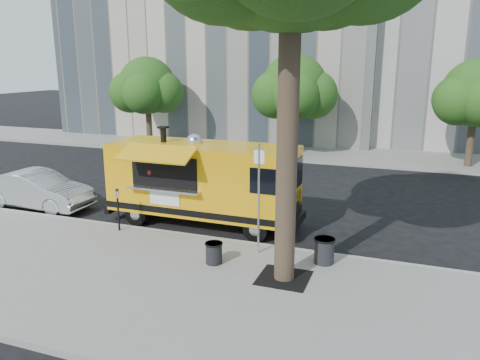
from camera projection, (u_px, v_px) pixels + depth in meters
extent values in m
plane|color=black|center=(226.00, 232.00, 14.65)|extent=(120.00, 120.00, 0.00)
cube|color=gray|center=(164.00, 285.00, 10.99)|extent=(60.00, 6.00, 0.15)
cube|color=#999993|center=(215.00, 240.00, 13.78)|extent=(60.00, 0.14, 0.16)
cube|color=gray|center=(313.00, 153.00, 26.93)|extent=(60.00, 5.00, 0.15)
cylinder|color=#33261C|center=(287.00, 144.00, 10.40)|extent=(0.48, 0.48, 6.50)
cube|color=black|center=(284.00, 278.00, 11.20)|extent=(1.20, 1.20, 0.02)
cylinder|color=#33261C|center=(149.00, 124.00, 28.82)|extent=(0.36, 0.36, 2.60)
sphere|color=#184813|center=(147.00, 86.00, 28.24)|extent=(3.42, 3.42, 3.42)
cylinder|color=#33261C|center=(293.00, 130.00, 26.19)|extent=(0.36, 0.36, 2.60)
sphere|color=#184813|center=(294.00, 87.00, 25.61)|extent=(3.60, 3.60, 3.60)
cylinder|color=#33261C|center=(471.00, 140.00, 22.93)|extent=(0.36, 0.36, 2.60)
sphere|color=#184813|center=(476.00, 93.00, 22.37)|extent=(3.24, 3.24, 3.24)
cylinder|color=silver|center=(259.00, 200.00, 12.32)|extent=(0.06, 0.06, 3.00)
cube|color=white|center=(259.00, 157.00, 12.04)|extent=(0.28, 0.02, 0.35)
cylinder|color=black|center=(118.00, 214.00, 14.25)|extent=(0.06, 0.06, 1.05)
cube|color=silver|center=(117.00, 194.00, 14.10)|extent=(0.10, 0.08, 0.22)
sphere|color=black|center=(117.00, 190.00, 14.07)|extent=(0.11, 0.11, 0.11)
cube|color=#EFA80C|center=(203.00, 178.00, 15.02)|extent=(6.05, 2.08, 2.18)
cube|color=black|center=(204.00, 204.00, 15.24)|extent=(6.07, 2.10, 0.20)
cube|color=black|center=(296.00, 223.00, 14.25)|extent=(0.19, 1.94, 0.28)
cube|color=black|center=(123.00, 202.00, 16.35)|extent=(0.19, 1.94, 0.28)
cube|color=black|center=(296.00, 175.00, 13.91)|extent=(0.06, 1.63, 0.88)
cylinder|color=black|center=(256.00, 229.00, 13.83)|extent=(0.74, 0.26, 0.74)
cylinder|color=black|center=(272.00, 212.00, 15.38)|extent=(0.74, 0.26, 0.74)
cylinder|color=black|center=(137.00, 214.00, 15.21)|extent=(0.74, 0.26, 0.74)
cylinder|color=black|center=(163.00, 200.00, 16.76)|extent=(0.74, 0.26, 0.74)
cube|color=black|center=(165.00, 172.00, 14.35)|extent=(2.23, 0.19, 0.97)
cube|color=silver|center=(163.00, 190.00, 14.33)|extent=(2.43, 0.37, 0.06)
cube|color=#EFA80C|center=(156.00, 153.00, 13.74)|extent=(2.33, 0.89, 0.39)
cube|color=white|center=(165.00, 198.00, 14.47)|extent=(1.02, 0.05, 0.46)
cylinder|color=black|center=(163.00, 135.00, 15.17)|extent=(0.19, 0.19, 0.51)
sphere|color=silver|center=(194.00, 141.00, 15.04)|extent=(0.52, 0.52, 0.52)
sphere|color=maroon|center=(155.00, 170.00, 14.79)|extent=(0.78, 0.78, 0.78)
cylinder|color=#FF590C|center=(152.00, 176.00, 14.62)|extent=(0.32, 0.11, 0.32)
imported|color=silver|center=(38.00, 190.00, 16.92)|extent=(4.15, 1.53, 1.36)
cylinder|color=black|center=(324.00, 251.00, 11.97)|extent=(0.51, 0.51, 0.66)
cylinder|color=black|center=(325.00, 239.00, 11.90)|extent=(0.55, 0.55, 0.04)
cylinder|color=black|center=(214.00, 253.00, 11.97)|extent=(0.42, 0.42, 0.55)
cylinder|color=black|center=(214.00, 244.00, 11.91)|extent=(0.46, 0.46, 0.04)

